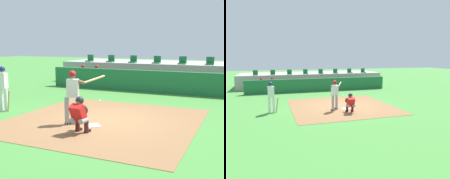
# 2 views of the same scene
# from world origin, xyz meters

# --- Properties ---
(ground_plane) EXTENTS (80.00, 80.00, 0.00)m
(ground_plane) POSITION_xyz_m (0.00, 0.00, 0.00)
(ground_plane) COLOR #428438
(dirt_infield) EXTENTS (6.40, 6.40, 0.01)m
(dirt_infield) POSITION_xyz_m (0.00, 0.00, 0.01)
(dirt_infield) COLOR olive
(dirt_infield) RESTS_ON ground
(home_plate) EXTENTS (0.62, 0.62, 0.02)m
(home_plate) POSITION_xyz_m (0.00, -0.80, 0.02)
(home_plate) COLOR white
(home_plate) RESTS_ON dirt_infield
(batter_at_plate) EXTENTS (0.96, 1.18, 1.80)m
(batter_at_plate) POSITION_xyz_m (-0.68, -0.85, 1.04)
(batter_at_plate) COLOR #99999E
(batter_at_plate) RESTS_ON ground
(catcher_crouched) EXTENTS (0.50, 1.63, 1.13)m
(catcher_crouched) POSITION_xyz_m (0.00, -1.62, 0.61)
(catcher_crouched) COLOR gray
(catcher_crouched) RESTS_ON ground
(on_deck_batter) EXTENTS (0.58, 0.23, 1.79)m
(on_deck_batter) POSITION_xyz_m (-4.30, -0.29, 1.02)
(on_deck_batter) COLOR silver
(on_deck_batter) RESTS_ON ground
(dugout_wall) EXTENTS (13.00, 0.30, 1.20)m
(dugout_wall) POSITION_xyz_m (0.00, 6.50, 0.60)
(dugout_wall) COLOR #1E6638
(dugout_wall) RESTS_ON ground
(dugout_bench) EXTENTS (11.80, 0.44, 0.45)m
(dugout_bench) POSITION_xyz_m (0.00, 7.50, 0.23)
(dugout_bench) COLOR olive
(dugout_bench) RESTS_ON ground
(dugout_player_0) EXTENTS (0.49, 0.70, 1.30)m
(dugout_player_0) POSITION_xyz_m (-5.15, 7.34, 0.67)
(dugout_player_0) COLOR #939399
(dugout_player_0) RESTS_ON ground
(dugout_player_1) EXTENTS (0.49, 0.70, 1.30)m
(dugout_player_1) POSITION_xyz_m (-4.16, 7.34, 0.67)
(dugout_player_1) COLOR #939399
(dugout_player_1) RESTS_ON ground
(stands_platform) EXTENTS (15.00, 4.40, 1.40)m
(stands_platform) POSITION_xyz_m (0.00, 10.90, 0.70)
(stands_platform) COLOR #9E9E99
(stands_platform) RESTS_ON ground
(stadium_seat_0) EXTENTS (0.46, 0.46, 0.48)m
(stadium_seat_0) POSITION_xyz_m (-5.69, 9.38, 1.53)
(stadium_seat_0) COLOR #196033
(stadium_seat_0) RESTS_ON stands_platform
(stadium_seat_1) EXTENTS (0.46, 0.46, 0.48)m
(stadium_seat_1) POSITION_xyz_m (-4.06, 9.38, 1.53)
(stadium_seat_1) COLOR #196033
(stadium_seat_1) RESTS_ON stands_platform
(stadium_seat_2) EXTENTS (0.46, 0.46, 0.48)m
(stadium_seat_2) POSITION_xyz_m (-2.44, 9.38, 1.53)
(stadium_seat_2) COLOR #196033
(stadium_seat_2) RESTS_ON stands_platform
(stadium_seat_3) EXTENTS (0.46, 0.46, 0.48)m
(stadium_seat_3) POSITION_xyz_m (-0.81, 9.38, 1.53)
(stadium_seat_3) COLOR #196033
(stadium_seat_3) RESTS_ON stands_platform
(stadium_seat_4) EXTENTS (0.46, 0.46, 0.48)m
(stadium_seat_4) POSITION_xyz_m (0.81, 9.38, 1.53)
(stadium_seat_4) COLOR #196033
(stadium_seat_4) RESTS_ON stands_platform
(stadium_seat_5) EXTENTS (0.46, 0.46, 0.48)m
(stadium_seat_5) POSITION_xyz_m (2.44, 9.38, 1.53)
(stadium_seat_5) COLOR #196033
(stadium_seat_5) RESTS_ON stands_platform
(stadium_seat_6) EXTENTS (0.46, 0.46, 0.48)m
(stadium_seat_6) POSITION_xyz_m (4.06, 9.38, 1.53)
(stadium_seat_6) COLOR #196033
(stadium_seat_6) RESTS_ON stands_platform
(stadium_seat_7) EXTENTS (0.46, 0.46, 0.48)m
(stadium_seat_7) POSITION_xyz_m (5.69, 9.38, 1.53)
(stadium_seat_7) COLOR #196033
(stadium_seat_7) RESTS_ON stands_platform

